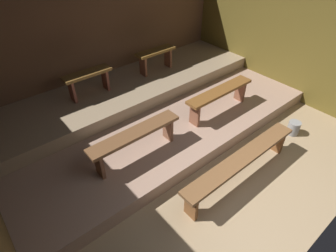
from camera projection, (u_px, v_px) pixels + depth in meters
ground at (175, 139)px, 5.01m from camera, size 6.55×5.29×0.08m
wall_back at (104, 39)px, 5.61m from camera, size 6.55×0.06×2.41m
wall_right at (280, 37)px, 5.70m from camera, size 0.06×5.29×2.41m
platform_lower at (152, 115)px, 5.33m from camera, size 5.75×3.09×0.25m
platform_middle at (129, 89)px, 5.65m from camera, size 5.75×1.52×0.25m
bench_floor_center at (242, 161)px, 3.96m from camera, size 2.26×0.27×0.47m
bench_lower_left at (135, 137)px, 4.03m from camera, size 1.51×0.27×0.47m
bench_lower_right at (220, 94)px, 4.98m from camera, size 1.51×0.27×0.47m
bench_middle_left at (88, 78)px, 5.01m from camera, size 0.91×0.27×0.47m
bench_middle_right at (156, 56)px, 5.82m from camera, size 0.91×0.27×0.47m
pail_floor at (294, 128)px, 5.00m from camera, size 0.21×0.21×0.26m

